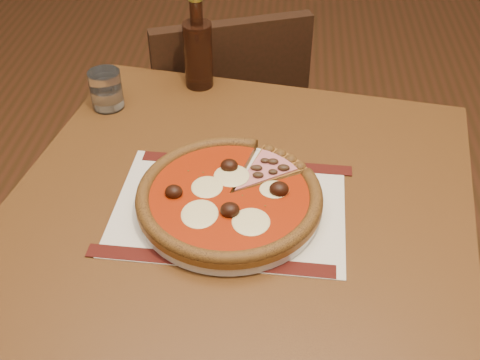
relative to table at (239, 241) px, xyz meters
name	(u,v)px	position (x,y,z in m)	size (l,w,h in m)	color
table	(239,241)	(0.00, 0.00, 0.00)	(0.91, 0.91, 0.75)	brown
chair_far	(224,126)	(-0.10, 0.62, -0.17)	(0.51, 0.51, 0.84)	black
placemat	(230,208)	(-0.01, -0.02, 0.10)	(0.39, 0.28, 0.00)	silver
plate	(229,204)	(-0.01, -0.02, 0.11)	(0.31, 0.31, 0.02)	white
pizza	(229,195)	(-0.01, -0.02, 0.13)	(0.32, 0.32, 0.04)	brown
ham_slice	(272,170)	(0.05, 0.06, 0.13)	(0.12, 0.14, 0.02)	brown
water_glass	(106,90)	(-0.30, 0.28, 0.14)	(0.07, 0.07, 0.08)	white
bottle	(198,51)	(-0.12, 0.38, 0.18)	(0.06, 0.06, 0.21)	#32160C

